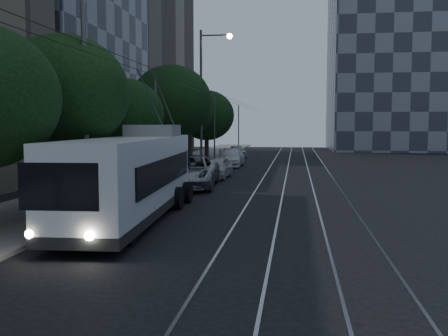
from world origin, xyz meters
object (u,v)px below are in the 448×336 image
car_white_b (230,158)px  car_white_a (217,167)px  streetlamp_far (206,86)px  pickup_silver (189,172)px  car_white_c (228,155)px  trolleybus (133,176)px  streetlamp_near (95,60)px  car_white_d (237,151)px

car_white_b → car_white_a: bearing=-87.6°
car_white_a → streetlamp_far: streetlamp_far is taller
pickup_silver → car_white_b: (0.44, 13.94, -0.15)m
pickup_silver → car_white_c: pickup_silver is taller
trolleybus → car_white_b: 23.34m
pickup_silver → streetlamp_far: size_ratio=0.58×
trolleybus → streetlamp_near: 4.34m
car_white_d → streetlamp_far: bearing=-110.1°
car_white_b → streetlamp_far: streetlamp_far is taller
pickup_silver → car_white_d: bearing=86.8°
car_white_c → car_white_d: bearing=75.8°
car_white_b → streetlamp_near: (-1.80, -23.42, 5.01)m
car_white_c → car_white_a: bearing=-97.5°
trolleybus → car_white_c: trolleybus is taller
streetlamp_near → streetlamp_far: size_ratio=0.87×
pickup_silver → car_white_a: size_ratio=1.55×
trolleybus → car_white_d: (-0.23, 34.32, -0.92)m
streetlamp_far → pickup_silver: bearing=-84.0°
pickup_silver → car_white_c: bearing=87.6°
car_white_d → streetlamp_far: size_ratio=0.36×
streetlamp_near → car_white_a: bearing=81.7°
trolleybus → streetlamp_far: bearing=89.9°
car_white_a → car_white_b: size_ratio=0.82×
pickup_silver → car_white_a: 4.92m
pickup_silver → car_white_b: bearing=84.3°
pickup_silver → streetlamp_near: bearing=-102.0°
streetlamp_far → trolleybus: bearing=-86.7°
car_white_d → streetlamp_near: (-1.06, -34.42, 5.06)m
car_white_a → streetlamp_near: streetlamp_near is taller
trolleybus → car_white_b: trolleybus is taller
streetlamp_near → streetlamp_far: streetlamp_far is taller
trolleybus → car_white_a: trolleybus is taller
car_white_a → car_white_d: (-1.03, 20.08, -0.02)m
trolleybus → car_white_d: bearing=87.0°
car_white_c → streetlamp_near: (-0.88, -28.42, 5.10)m
car_white_b → streetlamp_far: size_ratio=0.46×
car_white_b → car_white_c: 5.09m
car_white_c → streetlamp_far: 8.59m
car_white_c → streetlamp_near: bearing=-104.2°
car_white_a → car_white_c: car_white_a is taller
car_white_b → car_white_d: car_white_b is taller
car_white_d → streetlamp_far: (-1.05, -12.20, 5.84)m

